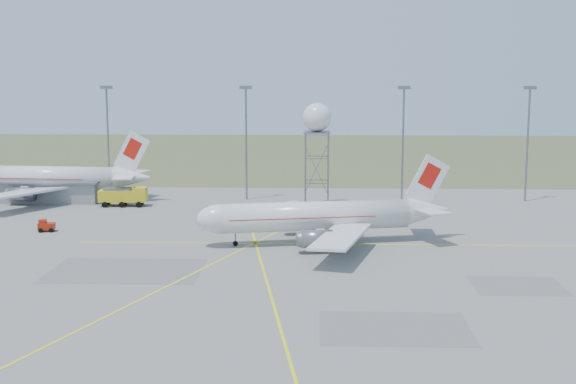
{
  "coord_description": "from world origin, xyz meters",
  "views": [
    {
      "loc": [
        2.62,
        -76.85,
        24.28
      ],
      "look_at": [
        -1.56,
        40.0,
        5.58
      ],
      "focal_mm": 50.0,
      "sensor_mm": 36.0,
      "label": 1
    }
  ],
  "objects_px": {
    "airliner_main": "(319,217)",
    "fire_truck": "(125,197)",
    "airliner_far": "(46,178)",
    "baggage_tug": "(46,227)",
    "radar_tower": "(317,148)"
  },
  "relations": [
    {
      "from": "radar_tower",
      "to": "fire_truck",
      "type": "distance_m",
      "value": 34.27
    },
    {
      "from": "airliner_main",
      "to": "radar_tower",
      "type": "relative_size",
      "value": 1.98
    },
    {
      "from": "airliner_far",
      "to": "radar_tower",
      "type": "xyz_separation_m",
      "value": [
        48.94,
        -4.39,
        6.07
      ]
    },
    {
      "from": "airliner_main",
      "to": "fire_truck",
      "type": "relative_size",
      "value": 4.24
    },
    {
      "from": "airliner_far",
      "to": "baggage_tug",
      "type": "relative_size",
      "value": 14.63
    },
    {
      "from": "airliner_far",
      "to": "baggage_tug",
      "type": "bearing_deg",
      "value": 113.64
    },
    {
      "from": "baggage_tug",
      "to": "radar_tower",
      "type": "bearing_deg",
      "value": 21.71
    },
    {
      "from": "radar_tower",
      "to": "baggage_tug",
      "type": "distance_m",
      "value": 46.85
    },
    {
      "from": "airliner_far",
      "to": "radar_tower",
      "type": "distance_m",
      "value": 49.51
    },
    {
      "from": "fire_truck",
      "to": "baggage_tug",
      "type": "height_order",
      "value": "fire_truck"
    },
    {
      "from": "airliner_main",
      "to": "airliner_far",
      "type": "distance_m",
      "value": 59.76
    },
    {
      "from": "radar_tower",
      "to": "baggage_tug",
      "type": "relative_size",
      "value": 6.95
    },
    {
      "from": "radar_tower",
      "to": "baggage_tug",
      "type": "height_order",
      "value": "radar_tower"
    },
    {
      "from": "airliner_main",
      "to": "radar_tower",
      "type": "distance_m",
      "value": 30.01
    },
    {
      "from": "radar_tower",
      "to": "baggage_tug",
      "type": "bearing_deg",
      "value": -149.63
    }
  ]
}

